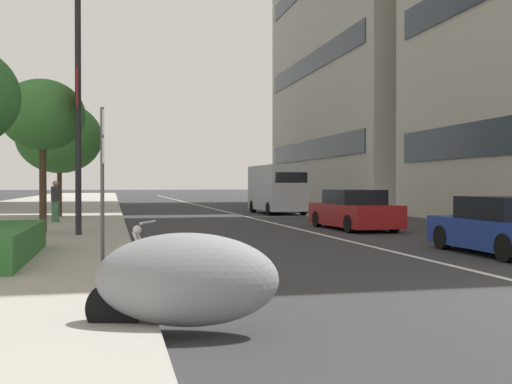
{
  "coord_description": "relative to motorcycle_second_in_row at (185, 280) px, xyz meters",
  "views": [
    {
      "loc": [
        -6.88,
        6.73,
        1.65
      ],
      "look_at": [
        11.19,
        2.54,
        1.43
      ],
      "focal_mm": 43.37,
      "sensor_mm": 36.0,
      "label": 1
    }
  ],
  "objects": [
    {
      "name": "sidewalk_right_plaza",
      "position": [
        30.19,
        5.61,
        -0.54
      ],
      "size": [
        160.0,
        10.65,
        0.15
      ],
      "primitive_type": "cube",
      "color": "#A39E93",
      "rests_on": "ground"
    },
    {
      "name": "lane_centre_stripe",
      "position": [
        35.19,
        -5.97,
        -0.61
      ],
      "size": [
        110.0,
        0.16,
        0.01
      ],
      "primitive_type": "cube",
      "color": "silver",
      "rests_on": "ground"
    },
    {
      "name": "motorcycle_second_in_row",
      "position": [
        0.0,
        0.0,
        0.0
      ],
      "size": [
        1.31,
        2.15,
        1.13
      ],
      "rotation": [
        0.0,
        0.0,
        1.3
      ],
      "color": "gray",
      "rests_on": "ground"
    },
    {
      "name": "motorcycle_under_tarp",
      "position": [
        2.73,
        -0.27,
        -0.2
      ],
      "size": [
        1.0,
        1.95,
        1.09
      ],
      "rotation": [
        0.0,
        0.0,
        1.14
      ],
      "color": "black",
      "rests_on": "ground"
    },
    {
      "name": "car_approaching_light",
      "position": [
        6.15,
        -8.23,
        0.03
      ],
      "size": [
        4.14,
        1.9,
        1.37
      ],
      "rotation": [
        0.0,
        0.0,
        -0.02
      ],
      "color": "navy",
      "rests_on": "ground"
    },
    {
      "name": "car_lead_in_lane",
      "position": [
        14.75,
        -7.94,
        0.06
      ],
      "size": [
        4.76,
        2.03,
        1.47
      ],
      "rotation": [
        0.0,
        0.0,
        0.04
      ],
      "color": "maroon",
      "rests_on": "ground"
    },
    {
      "name": "delivery_van_ahead",
      "position": [
        27.3,
        -8.37,
        0.85
      ],
      "size": [
        5.38,
        2.29,
        2.74
      ],
      "rotation": [
        0.0,
        0.0,
        0.03
      ],
      "color": "#B7B7BC",
      "rests_on": "ground"
    },
    {
      "name": "parking_sign_by_curb",
      "position": [
        3.44,
        0.92,
        1.25
      ],
      "size": [
        0.32,
        0.06,
        2.74
      ],
      "color": "#47494C",
      "rests_on": "sidewalk_right_plaza"
    },
    {
      "name": "street_lamp_with_banners",
      "position": [
        12.55,
        1.45,
        4.93
      ],
      "size": [
        1.26,
        2.43,
        9.24
      ],
      "color": "#232326",
      "rests_on": "sidewalk_right_plaza"
    },
    {
      "name": "clipped_hedge_bed",
      "position": [
        6.64,
        2.91,
        -0.14
      ],
      "size": [
        5.18,
        1.1,
        0.65
      ],
      "primitive_type": "cube",
      "color": "#337033",
      "rests_on": "sidewalk_right_plaza"
    },
    {
      "name": "street_tree_far_plaza",
      "position": [
        13.68,
        2.9,
        3.21
      ],
      "size": [
        2.61,
        2.61,
        4.81
      ],
      "color": "#473323",
      "rests_on": "sidewalk_right_plaza"
    },
    {
      "name": "street_tree_by_lamp_post",
      "position": [
        23.88,
        3.22,
        3.27
      ],
      "size": [
        3.98,
        3.98,
        5.43
      ],
      "color": "#473323",
      "rests_on": "sidewalk_right_plaza"
    },
    {
      "name": "pedestrian_on_plaza",
      "position": [
        19.21,
        3.0,
        0.38
      ],
      "size": [
        0.43,
        0.3,
        1.67
      ],
      "rotation": [
        0.0,
        0.0,
        4.6
      ],
      "color": "#3F724C",
      "rests_on": "sidewalk_right_plaza"
    }
  ]
}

